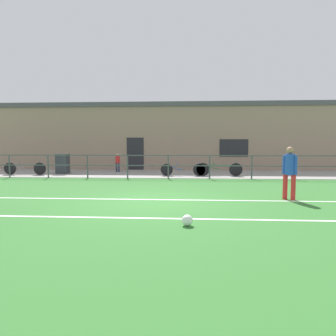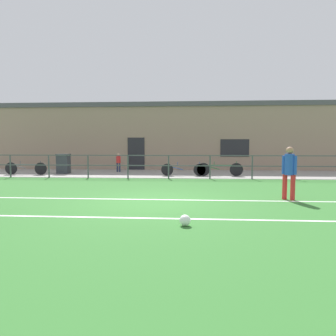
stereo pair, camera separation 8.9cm
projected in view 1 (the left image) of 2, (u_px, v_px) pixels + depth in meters
name	position (u px, v px, depth m)	size (l,w,h in m)	color
ground	(155.00, 202.00, 9.09)	(60.00, 44.00, 0.04)	#33702D
field_line_touchline	(156.00, 200.00, 9.35)	(36.00, 0.11, 0.00)	white
field_line_hash	(146.00, 218.00, 7.00)	(36.00, 0.11, 0.00)	white
pavement_strip	(171.00, 174.00, 17.55)	(48.00, 5.00, 0.02)	gray
perimeter_fence	(168.00, 163.00, 15.00)	(36.07, 0.07, 1.15)	#474C51
clubhouse_facade	(174.00, 136.00, 21.06)	(28.00, 2.56, 4.39)	gray
player_striker	(290.00, 170.00, 9.29)	(0.38, 0.29, 1.60)	red
soccer_ball_match	(187.00, 220.00, 6.34)	(0.23, 0.23, 0.23)	white
spectator_child	(118.00, 161.00, 18.48)	(0.29, 0.19, 1.11)	#232D4C
bicycle_parked_0	(219.00, 169.00, 16.06)	(2.38, 0.04, 0.77)	black
bicycle_parked_1	(25.00, 168.00, 16.73)	(2.34, 0.04, 0.76)	black
bicycle_parked_2	(183.00, 169.00, 16.18)	(2.33, 0.04, 0.73)	black
trash_bin_0	(63.00, 164.00, 17.45)	(0.68, 0.58, 1.10)	#33383D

